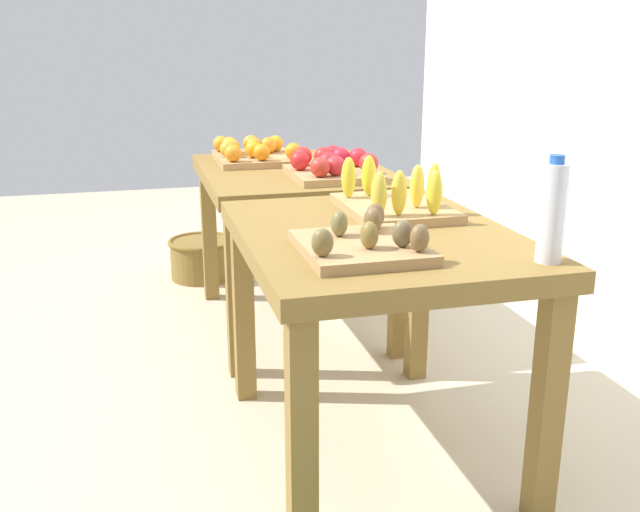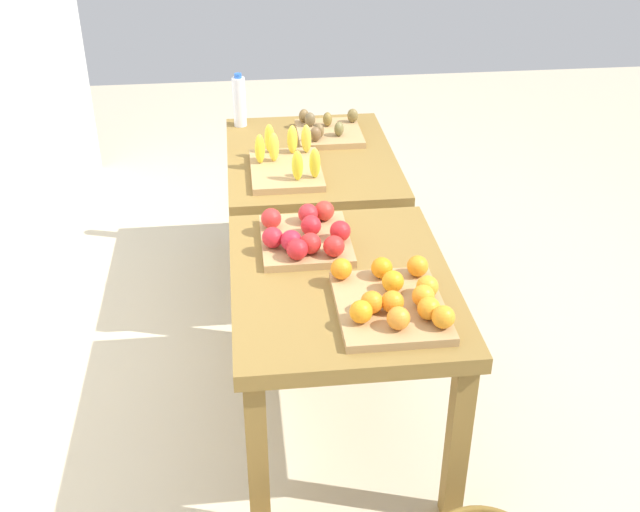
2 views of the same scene
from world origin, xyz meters
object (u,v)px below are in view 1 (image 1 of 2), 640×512
object	(u,v)px
display_table_right	(375,264)
cardboard_produce_box	(311,246)
apple_bin	(332,166)
display_table_left	(294,192)
orange_bin	(253,153)
water_bottle	(552,212)
wicker_basket	(202,257)
banana_crate	(395,201)
kiwi_bin	(364,242)

from	to	relation	value
display_table_right	cardboard_produce_box	xyz separation A→B (m)	(-2.01, 0.30, -0.52)
apple_bin	display_table_right	bearing A→B (deg)	-6.98
display_table_left	orange_bin	size ratio (longest dim) A/B	2.32
water_bottle	display_table_right	bearing A→B (deg)	-142.00
display_table_right	orange_bin	xyz separation A→B (m)	(-1.35, -0.15, 0.15)
wicker_basket	water_bottle	bearing A→B (deg)	16.07
orange_bin	wicker_basket	distance (m)	0.91
display_table_right	water_bottle	size ratio (longest dim) A/B	3.75
display_table_right	water_bottle	bearing A→B (deg)	38.00
orange_bin	banana_crate	size ratio (longest dim) A/B	1.02
wicker_basket	display_table_right	bearing A→B (deg)	10.28
orange_bin	banana_crate	distance (m)	1.19
apple_bin	cardboard_produce_box	bearing A→B (deg)	170.35
water_bottle	cardboard_produce_box	size ratio (longest dim) A/B	0.69
water_bottle	display_table_left	bearing A→B (deg)	-168.02
cardboard_produce_box	display_table_left	bearing A→B (deg)	-18.63
wicker_basket	banana_crate	bearing A→B (deg)	15.39
display_table_left	orange_bin	bearing A→B (deg)	-147.31
orange_bin	banana_crate	bearing A→B (deg)	13.35
cardboard_produce_box	water_bottle	bearing A→B (deg)	0.62
display_table_right	kiwi_bin	xyz separation A→B (m)	(0.22, -0.11, 0.14)
display_table_right	apple_bin	size ratio (longest dim) A/B	2.51
display_table_right	kiwi_bin	distance (m)	0.28
orange_bin	water_bottle	bearing A→B (deg)	14.96
apple_bin	display_table_left	bearing A→B (deg)	-156.08
cardboard_produce_box	apple_bin	bearing A→B (deg)	-9.65
banana_crate	wicker_basket	world-z (taller)	banana_crate
display_table_left	banana_crate	distance (m)	0.95
water_bottle	cardboard_produce_box	bearing A→B (deg)	-179.38
orange_bin	apple_bin	xyz separation A→B (m)	(0.47, 0.25, 0.00)
banana_crate	water_bottle	world-z (taller)	water_bottle
water_bottle	kiwi_bin	bearing A→B (deg)	-114.26
display_table_right	orange_bin	bearing A→B (deg)	-173.85
orange_bin	kiwi_bin	size ratio (longest dim) A/B	1.25
apple_bin	cardboard_produce_box	distance (m)	1.33
banana_crate	cardboard_produce_box	xyz separation A→B (m)	(-1.82, 0.17, -0.67)
apple_bin	cardboard_produce_box	world-z (taller)	apple_bin
banana_crate	water_bottle	size ratio (longest dim) A/B	1.59
cardboard_produce_box	display_table_right	bearing A→B (deg)	-8.49
orange_bin	apple_bin	size ratio (longest dim) A/B	1.09
banana_crate	wicker_basket	bearing A→B (deg)	-164.61
orange_bin	water_bottle	distance (m)	1.83
display_table_right	wicker_basket	world-z (taller)	display_table_right
display_table_right	cardboard_produce_box	size ratio (longest dim) A/B	2.60
display_table_left	display_table_right	world-z (taller)	same
orange_bin	display_table_left	bearing A→B (deg)	32.69
display_table_right	banana_crate	bearing A→B (deg)	145.18
kiwi_bin	wicker_basket	world-z (taller)	kiwi_bin
orange_bin	wicker_basket	xyz separation A→B (m)	(-0.58, -0.20, -0.67)
display_table_left	apple_bin	distance (m)	0.31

